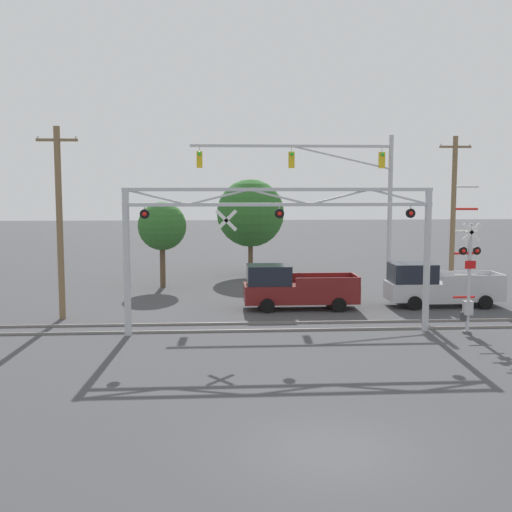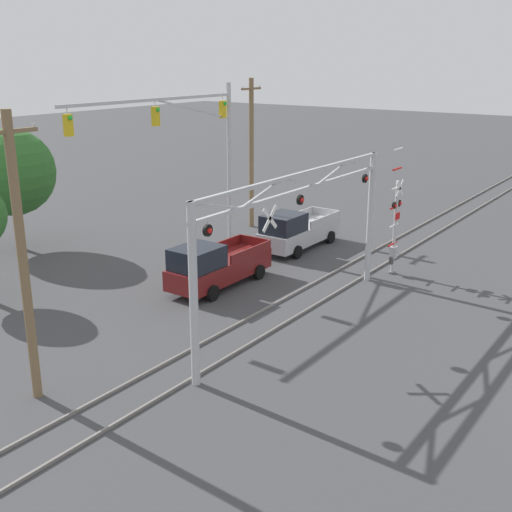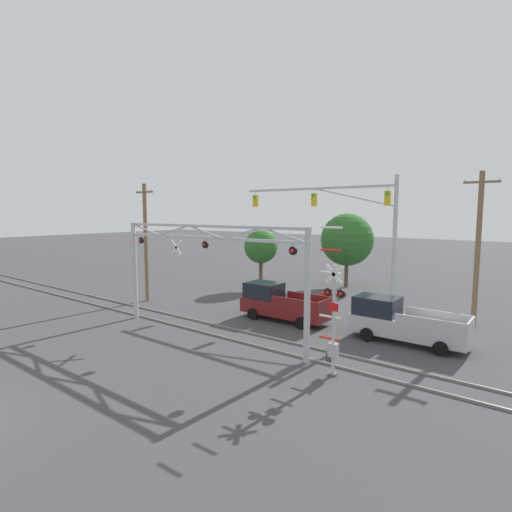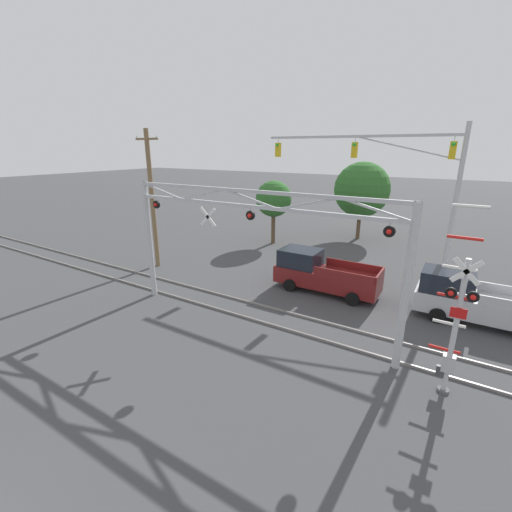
% 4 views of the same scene
% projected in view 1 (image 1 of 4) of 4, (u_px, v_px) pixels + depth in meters
% --- Properties ---
extents(ground_plane, '(200.00, 200.00, 0.00)m').
position_uv_depth(ground_plane, '(332.00, 453.00, 14.35)').
color(ground_plane, '#424244').
extents(rail_track_near, '(80.00, 0.08, 0.10)m').
position_uv_depth(rail_track_near, '(278.00, 330.00, 26.38)').
color(rail_track_near, gray).
rests_on(rail_track_near, ground_plane).
extents(rail_track_far, '(80.00, 0.08, 0.10)m').
position_uv_depth(rail_track_far, '(275.00, 323.00, 27.80)').
color(rail_track_far, gray).
rests_on(rail_track_far, ground_plane).
extents(crossing_gantry, '(12.42, 0.30, 5.89)m').
position_uv_depth(crossing_gantry, '(279.00, 235.00, 25.67)').
color(crossing_gantry, '#B7BABF').
rests_on(crossing_gantry, ground_plane).
extents(crossing_signal_mast, '(1.08, 0.35, 5.98)m').
position_uv_depth(crossing_signal_mast, '(468.00, 278.00, 25.79)').
color(crossing_signal_mast, '#B7BABF').
rests_on(crossing_signal_mast, ground_plane).
extents(traffic_signal_span, '(10.84, 0.39, 8.66)m').
position_uv_depth(traffic_signal_span, '(345.00, 186.00, 34.28)').
color(traffic_signal_span, '#B7BABF').
rests_on(traffic_signal_span, ground_plane).
extents(pickup_truck_lead, '(5.52, 2.11, 2.16)m').
position_uv_depth(pickup_truck_lead, '(293.00, 288.00, 31.13)').
color(pickup_truck_lead, maroon).
rests_on(pickup_truck_lead, ground_plane).
extents(pickup_truck_following, '(5.64, 2.11, 2.16)m').
position_uv_depth(pickup_truck_following, '(436.00, 286.00, 31.84)').
color(pickup_truck_following, '#B7B7BC').
rests_on(pickup_truck_following, ground_plane).
extents(utility_pole_left, '(1.80, 0.28, 8.56)m').
position_uv_depth(utility_pole_left, '(60.00, 221.00, 28.42)').
color(utility_pole_left, brown).
rests_on(utility_pole_left, ground_plane).
extents(utility_pole_right, '(1.80, 0.28, 8.75)m').
position_uv_depth(utility_pole_right, '(453.00, 212.00, 36.36)').
color(utility_pole_right, brown).
rests_on(utility_pole_right, ground_plane).
extents(background_tree_beyond_span, '(2.85, 2.85, 5.05)m').
position_uv_depth(background_tree_beyond_span, '(162.00, 227.00, 37.62)').
color(background_tree_beyond_span, brown).
rests_on(background_tree_beyond_span, ground_plane).
extents(background_tree_far_left_verge, '(4.53, 4.53, 6.43)m').
position_uv_depth(background_tree_far_left_verge, '(251.00, 213.00, 43.01)').
color(background_tree_far_left_verge, brown).
rests_on(background_tree_far_left_verge, ground_plane).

